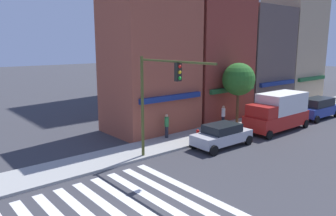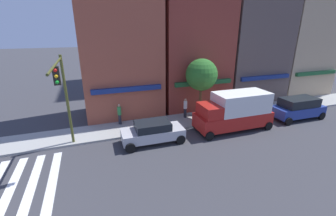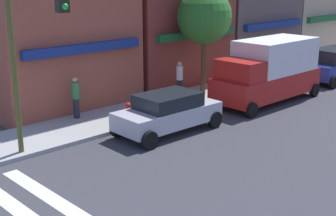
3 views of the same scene
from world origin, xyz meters
TOP-DOWN VIEW (x-y plane):
  - storefront_row at (20.35, 11.50)m, footprint 28.32×5.30m
  - traffic_signal at (4.87, 4.97)m, footprint 0.32×5.92m
  - sedan_silver at (10.27, 4.70)m, footprint 4.44×2.02m
  - box_truck_red at (17.06, 4.70)m, footprint 6.22×2.42m
  - suv_blue at (23.88, 4.70)m, footprint 4.75×2.12m
  - pedestrian_green_top at (8.47, 8.45)m, footprint 0.32×0.32m
  - pedestrian_white_shirt at (14.25, 8.00)m, footprint 0.32×0.32m
  - fire_hydrant at (9.64, 6.40)m, footprint 0.24×0.24m
  - street_tree at (15.44, 7.50)m, footprint 2.71×2.71m

SIDE VIEW (x-z plane):
  - fire_hydrant at x=9.64m, z-range 0.19..1.03m
  - sedan_silver at x=10.27m, z-range 0.05..1.64m
  - suv_blue at x=23.88m, z-range 0.06..2.00m
  - pedestrian_green_top at x=8.47m, z-range 0.19..1.96m
  - pedestrian_white_shirt at x=14.25m, z-range 0.19..1.96m
  - box_truck_red at x=17.06m, z-range 0.07..3.11m
  - street_tree at x=15.44m, z-range 1.41..6.69m
  - traffic_signal at x=4.87m, z-range 1.23..7.47m
  - storefront_row at x=20.35m, z-range -1.01..14.73m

